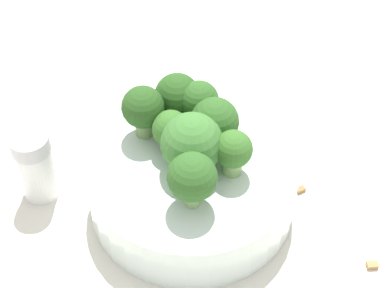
% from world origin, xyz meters
% --- Properties ---
extents(ground_plane, '(3.00, 3.00, 0.00)m').
position_xyz_m(ground_plane, '(0.00, 0.00, 0.00)').
color(ground_plane, silver).
extents(bowl, '(0.19, 0.19, 0.05)m').
position_xyz_m(bowl, '(0.00, 0.00, 0.03)').
color(bowl, silver).
rests_on(bowl, ground_plane).
extents(broccoli_floret_0, '(0.06, 0.06, 0.06)m').
position_xyz_m(broccoli_floret_0, '(0.00, -0.00, 0.08)').
color(broccoli_floret_0, '#7A9E5B').
rests_on(broccoli_floret_0, bowl).
extents(broccoli_floret_1, '(0.04, 0.04, 0.05)m').
position_xyz_m(broccoli_floret_1, '(0.03, -0.05, 0.08)').
color(broccoli_floret_1, '#7A9E5B').
rests_on(broccoli_floret_1, bowl).
extents(broccoli_floret_2, '(0.03, 0.03, 0.04)m').
position_xyz_m(broccoli_floret_2, '(0.03, -0.01, 0.08)').
color(broccoli_floret_2, '#7A9E5B').
rests_on(broccoli_floret_2, bowl).
extents(broccoli_floret_3, '(0.05, 0.05, 0.05)m').
position_xyz_m(broccoli_floret_3, '(-0.00, -0.03, 0.08)').
color(broccoli_floret_3, '#8EB770').
rests_on(broccoli_floret_3, bowl).
extents(broccoli_floret_4, '(0.04, 0.04, 0.05)m').
position_xyz_m(broccoli_floret_4, '(0.05, -0.05, 0.08)').
color(broccoli_floret_4, '#8EB770').
rests_on(broccoli_floret_4, bowl).
extents(broccoli_floret_5, '(0.04, 0.04, 0.06)m').
position_xyz_m(broccoli_floret_5, '(-0.03, 0.03, 0.09)').
color(broccoli_floret_5, '#8EB770').
rests_on(broccoli_floret_5, bowl).
extents(broccoli_floret_6, '(0.04, 0.04, 0.05)m').
position_xyz_m(broccoli_floret_6, '(0.06, -0.01, 0.09)').
color(broccoli_floret_6, '#7A9E5B').
rests_on(broccoli_floret_6, bowl).
extents(broccoli_floret_7, '(0.03, 0.03, 0.05)m').
position_xyz_m(broccoli_floret_7, '(-0.03, -0.02, 0.08)').
color(broccoli_floret_7, '#84AD66').
rests_on(broccoli_floret_7, bowl).
extents(pepper_shaker, '(0.04, 0.04, 0.08)m').
position_xyz_m(pepper_shaker, '(0.13, 0.08, 0.04)').
color(pepper_shaker, silver).
rests_on(pepper_shaker, ground_plane).
extents(almond_crumb_0, '(0.01, 0.01, 0.01)m').
position_xyz_m(almond_crumb_0, '(-0.17, -0.04, 0.00)').
color(almond_crumb_0, '#AD7F4C').
rests_on(almond_crumb_0, ground_plane).
extents(almond_crumb_1, '(0.01, 0.01, 0.01)m').
position_xyz_m(almond_crumb_1, '(-0.08, -0.07, 0.00)').
color(almond_crumb_1, olive).
rests_on(almond_crumb_1, ground_plane).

